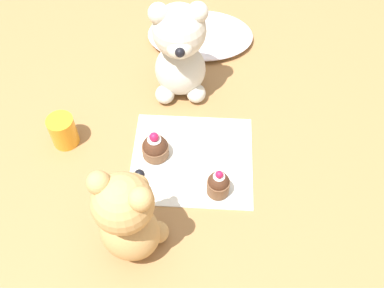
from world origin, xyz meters
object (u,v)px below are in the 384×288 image
teddy_bear_cream (180,51)px  cupcake_near_tan_bear (218,184)px  teddy_bear_tan (128,218)px  juice_glass (63,131)px  cupcake_near_cream_bear (155,147)px

teddy_bear_cream → cupcake_near_tan_bear: teddy_bear_cream is taller
teddy_bear_cream → teddy_bear_tan: 0.39m
teddy_bear_cream → juice_glass: bearing=-150.8°
teddy_bear_cream → cupcake_near_cream_bear: (-0.04, -0.19, -0.09)m
cupcake_near_cream_bear → cupcake_near_tan_bear: 0.15m
cupcake_near_tan_bear → juice_glass: (-0.33, 0.11, 0.00)m
juice_glass → cupcake_near_cream_bear: bearing=-7.7°
teddy_bear_cream → cupcake_near_tan_bear: 0.30m
juice_glass → teddy_bear_cream: bearing=34.6°
teddy_bear_tan → juice_glass: 0.29m
teddy_bear_cream → cupcake_near_cream_bear: size_ratio=3.51×
cupcake_near_cream_bear → juice_glass: cupcake_near_cream_bear is taller
cupcake_near_tan_bear → teddy_bear_cream: bearing=108.8°
teddy_bear_tan → cupcake_near_tan_bear: 0.20m
teddy_bear_cream → cupcake_near_tan_bear: (0.09, -0.27, -0.09)m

